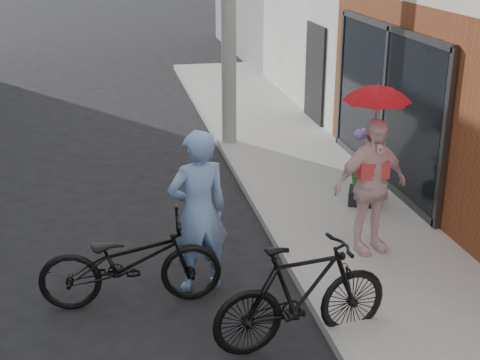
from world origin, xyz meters
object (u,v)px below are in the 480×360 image
object	(u,v)px
bike_left	(131,261)
kimono_woman	(371,186)
bike_right	(302,294)
officer	(198,212)
planter	(363,196)

from	to	relation	value
bike_left	kimono_woman	world-z (taller)	kimono_woman
bike_left	bike_right	distance (m)	2.00
officer	planter	bearing A→B (deg)	-158.11
bike_left	bike_right	size ratio (longest dim) A/B	1.07
bike_right	kimono_woman	distance (m)	2.20
bike_right	planter	distance (m)	3.68
bike_left	kimono_woman	size ratio (longest dim) A/B	1.16
bike_left	kimono_woman	distance (m)	3.09
officer	planter	world-z (taller)	officer
bike_left	planter	distance (m)	4.08
officer	bike_right	bearing A→B (deg)	110.88
bike_right	kimono_woman	xyz separation A→B (m)	(1.37, 1.67, 0.42)
bike_right	planter	xyz separation A→B (m)	(1.89, 3.14, -0.34)
bike_left	planter	xyz separation A→B (m)	(3.54, 2.01, -0.30)
officer	bike_right	xyz separation A→B (m)	(0.85, -1.33, -0.41)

